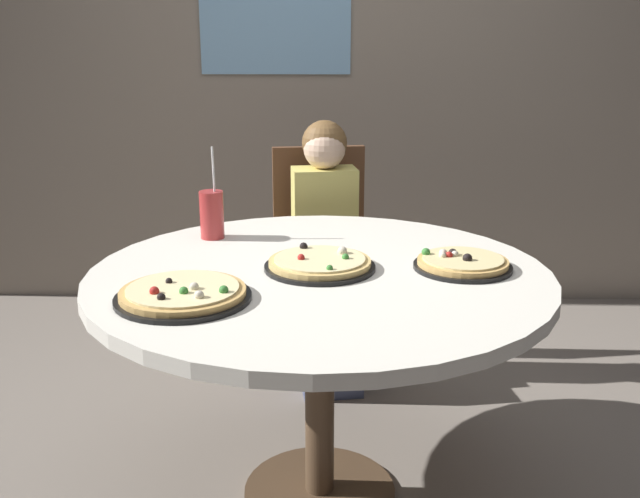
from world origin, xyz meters
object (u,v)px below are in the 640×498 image
Objects in this scene: pizza_pepperoni at (183,294)px; chair_wooden at (321,246)px; diner_child at (327,269)px; pizza_veggie at (321,264)px; dining_table at (320,298)px; pizza_cheese at (462,263)px; soda_cup at (212,214)px.

chair_wooden is at bearing 75.32° from pizza_pepperoni.
diner_child is 3.33× the size of pizza_veggie.
dining_table is 4.67× the size of pizza_cheese.
dining_table is 0.44m from pizza_pepperoni.
pizza_veggie is at bearing -90.63° from diner_child.
dining_table is 4.13× the size of pizza_veggie.
pizza_pepperoni is (-0.76, -0.28, -0.00)m from pizza_cheese.
pizza_cheese is (0.43, -0.99, 0.24)m from chair_wooden.
pizza_veggie is at bearing 37.34° from pizza_pepperoni.
diner_child reaches higher than pizza_cheese.
chair_wooden is at bearing 98.00° from diner_child.
chair_wooden reaches higher than pizza_cheese.
diner_child is 3.77× the size of pizza_cheese.
pizza_cheese is 0.81× the size of pizza_pepperoni.
dining_table is at bearing 36.04° from pizza_pepperoni.
chair_wooden is at bearing 62.07° from soda_cup.
soda_cup is at bearing -117.93° from chair_wooden.
dining_table is 0.43m from pizza_cheese.
pizza_veggie is 0.44m from pizza_pepperoni.
diner_child is 1.18m from pizza_pepperoni.
diner_child is 0.71m from soda_cup.
diner_child is (0.01, 0.84, -0.18)m from dining_table.
soda_cup is (-0.38, -0.49, 0.35)m from diner_child.
chair_wooden is 1.10m from pizza_cheese.
pizza_cheese is at bearing 3.55° from dining_table.
diner_child reaches higher than dining_table.
diner_child is at bearing 89.37° from pizza_veggie.
diner_child reaches higher than chair_wooden.
diner_child reaches higher than soda_cup.
dining_table is 0.85m from diner_child.
soda_cup is at bearing -127.89° from diner_child.
soda_cup is (-0.02, 0.60, 0.06)m from pizza_pepperoni.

